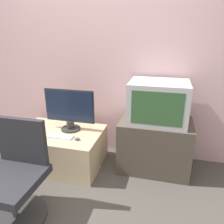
# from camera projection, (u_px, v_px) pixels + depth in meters

# --- Properties ---
(ground_plane) EXTENTS (12.00, 12.00, 0.00)m
(ground_plane) POSITION_uv_depth(u_px,v_px,m) (55.00, 220.00, 1.88)
(ground_plane) COLOR #4C4742
(wall_back) EXTENTS (4.40, 0.05, 2.60)m
(wall_back) POSITION_uv_depth(u_px,v_px,m) (98.00, 51.00, 2.63)
(wall_back) COLOR beige
(wall_back) RESTS_ON ground_plane
(desk) EXTENTS (0.98, 0.68, 0.43)m
(desk) POSITION_uv_depth(u_px,v_px,m) (61.00, 148.00, 2.62)
(desk) COLOR #CCB289
(desk) RESTS_ON ground_plane
(side_stand) EXTENTS (0.79, 0.50, 0.59)m
(side_stand) POSITION_uv_depth(u_px,v_px,m) (154.00, 145.00, 2.51)
(side_stand) COLOR #4C4238
(side_stand) RESTS_ON ground_plane
(main_monitor) EXTENTS (0.60, 0.23, 0.49)m
(main_monitor) POSITION_uv_depth(u_px,v_px,m) (69.00, 110.00, 2.52)
(main_monitor) COLOR #2D2D2D
(main_monitor) RESTS_ON desk
(keyboard) EXTENTS (0.29, 0.10, 0.01)m
(keyboard) POSITION_uv_depth(u_px,v_px,m) (60.00, 136.00, 2.41)
(keyboard) COLOR silver
(keyboard) RESTS_ON desk
(mouse) EXTENTS (0.06, 0.04, 0.03)m
(mouse) POSITION_uv_depth(u_px,v_px,m) (77.00, 139.00, 2.34)
(mouse) COLOR #4C4C51
(mouse) RESTS_ON desk
(crt_tv) EXTENTS (0.62, 0.49, 0.44)m
(crt_tv) POSITION_uv_depth(u_px,v_px,m) (158.00, 102.00, 2.34)
(crt_tv) COLOR #B7B7BC
(crt_tv) RESTS_ON side_stand
(office_chair) EXTENTS (0.53, 0.53, 0.85)m
(office_chair) POSITION_uv_depth(u_px,v_px,m) (14.00, 179.00, 1.82)
(office_chair) COLOR #333333
(office_chair) RESTS_ON ground_plane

